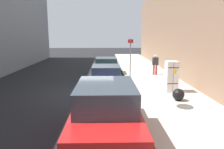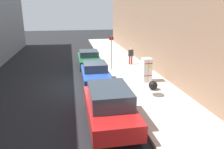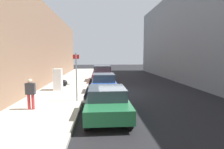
{
  "view_description": "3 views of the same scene",
  "coord_description": "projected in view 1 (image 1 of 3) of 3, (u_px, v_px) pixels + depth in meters",
  "views": [
    {
      "loc": [
        -0.89,
        11.77,
        3.2
      ],
      "look_at": [
        -1.22,
        -1.08,
        0.82
      ],
      "focal_mm": 35.0,
      "sensor_mm": 36.0,
      "label": 1
    },
    {
      "loc": [
        0.67,
        14.17,
        5.04
      ],
      "look_at": [
        -1.61,
        2.1,
        1.3
      ],
      "focal_mm": 35.0,
      "sensor_mm": 36.0,
      "label": 2
    },
    {
      "loc": [
        -1.23,
        -13.17,
        2.81
      ],
      "look_at": [
        -0.2,
        0.41,
        1.31
      ],
      "focal_mm": 28.0,
      "sensor_mm": 36.0,
      "label": 3
    }
  ],
  "objects": [
    {
      "name": "ground_plane",
      "position": [
        91.0,
        93.0,
        12.13
      ],
      "size": [
        80.0,
        80.0,
        0.0
      ],
      "primitive_type": "plane",
      "color": "black"
    },
    {
      "name": "sidewalk_slab",
      "position": [
        163.0,
        91.0,
        12.22
      ],
      "size": [
        3.7,
        44.0,
        0.16
      ],
      "primitive_type": "cube",
      "color": "#B2ADA0",
      "rests_on": "ground"
    },
    {
      "name": "building_facade_near",
      "position": [
        222.0,
        25.0,
        11.63
      ],
      "size": [
        2.3,
        39.6,
        7.4
      ],
      "primitive_type": "cube",
      "color": "#937056",
      "rests_on": "ground"
    },
    {
      "name": "discarded_refrigerator",
      "position": [
        171.0,
        76.0,
        11.69
      ],
      "size": [
        0.61,
        0.69,
        1.63
      ],
      "color": "white",
      "rests_on": "sidewalk_slab"
    },
    {
      "name": "manhole_cover",
      "position": [
        185.0,
        107.0,
        9.28
      ],
      "size": [
        0.7,
        0.7,
        0.02
      ],
      "primitive_type": "cylinder",
      "color": "#47443F",
      "rests_on": "sidewalk_slab"
    },
    {
      "name": "street_sign_post",
      "position": [
        130.0,
        56.0,
        14.87
      ],
      "size": [
        0.36,
        0.07,
        2.78
      ],
      "color": "slate",
      "rests_on": "sidewalk_slab"
    },
    {
      "name": "trash_bag",
      "position": [
        178.0,
        95.0,
        10.16
      ],
      "size": [
        0.55,
        0.55,
        0.55
      ],
      "primitive_type": "sphere",
      "color": "black",
      "rests_on": "sidewalk_slab"
    },
    {
      "name": "pedestrian_walking_far",
      "position": [
        155.0,
        64.0,
        16.48
      ],
      "size": [
        0.44,
        0.22,
        1.52
      ],
      "rotation": [
        0.0,
        0.0,
        2.32
      ],
      "color": "#B73338",
      "rests_on": "sidewalk_slab"
    },
    {
      "name": "parked_sedan_green",
      "position": [
        106.0,
        66.0,
        17.15
      ],
      "size": [
        1.86,
        4.38,
        1.37
      ],
      "color": "#1E6038",
      "rests_on": "ground"
    },
    {
      "name": "parked_hatchback_blue",
      "position": [
        106.0,
        79.0,
        12.21
      ],
      "size": [
        1.77,
        4.15,
        1.46
      ],
      "color": "#23479E",
      "rests_on": "ground"
    },
    {
      "name": "parked_suv_red",
      "position": [
        106.0,
        111.0,
        6.69
      ],
      "size": [
        1.98,
        4.57,
        1.73
      ],
      "color": "red",
      "rests_on": "ground"
    }
  ]
}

